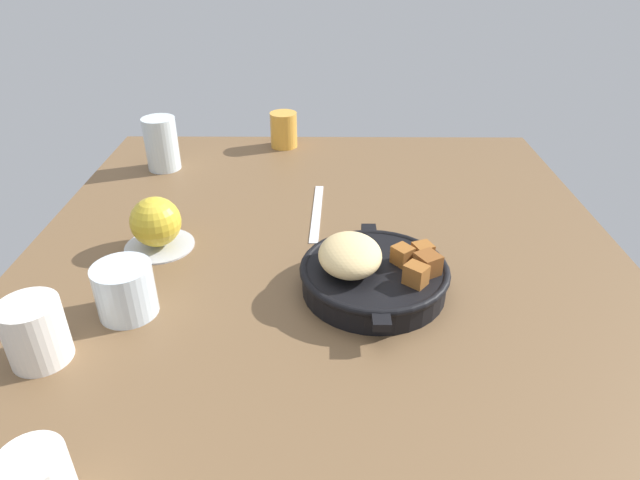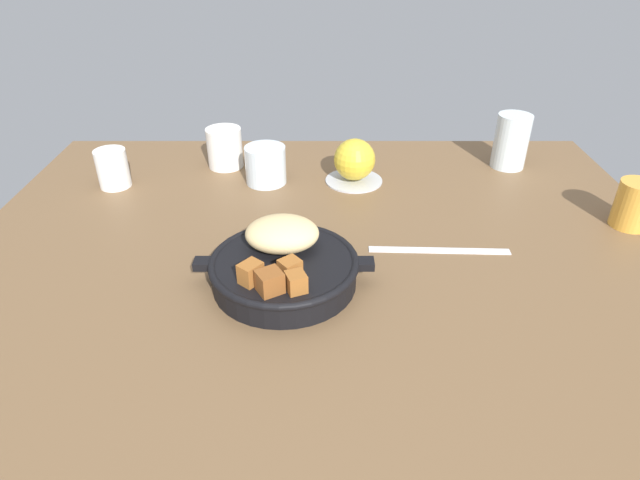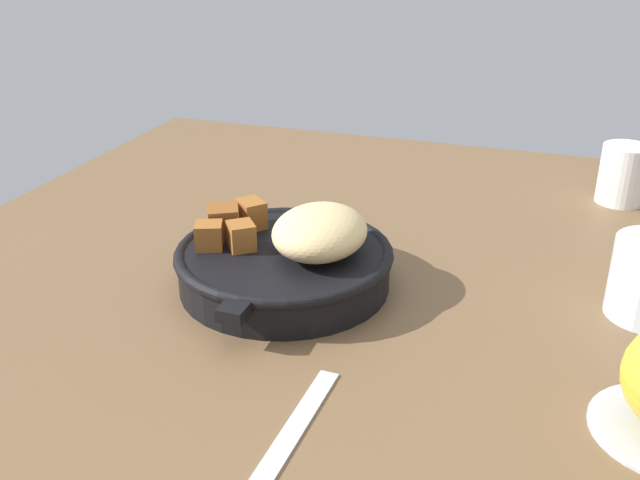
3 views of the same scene
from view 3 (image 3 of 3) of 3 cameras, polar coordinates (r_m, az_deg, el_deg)
The scene contains 4 objects.
ground_plane at distance 68.32cm, azimuth 1.25°, elevation -7.63°, with size 119.97×100.24×2.40cm, color brown.
cast_iron_skillet at distance 73.19cm, azimuth -2.51°, elevation -1.40°, with size 26.26×21.98×8.71cm.
butter_knife at distance 53.00cm, azimuth -3.71°, elevation -16.90°, with size 22.90×1.60×0.36cm, color silver.
white_creamer_pitcher at distance 102.06cm, azimuth 22.64°, elevation 4.76°, with size 6.09×6.09×7.62cm, color white.
Camera 3 is at (55.09, 17.30, 35.32)cm, focal length 40.94 mm.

